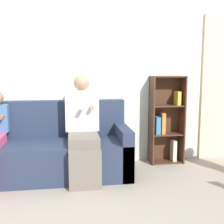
% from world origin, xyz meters
% --- Properties ---
extents(ground_plane, '(14.00, 14.00, 0.00)m').
position_xyz_m(ground_plane, '(0.00, 0.00, 0.00)').
color(ground_plane, '#9E9384').
extents(back_wall, '(10.00, 0.06, 2.55)m').
position_xyz_m(back_wall, '(0.00, 0.96, 1.27)').
color(back_wall, silver).
rests_on(back_wall, ground_plane).
extents(curtain_panel, '(0.58, 0.04, 2.16)m').
position_xyz_m(curtain_panel, '(2.43, 0.91, 1.08)').
color(curtain_panel, beige).
rests_on(curtain_panel, ground_plane).
extents(couch, '(2.08, 0.83, 0.94)m').
position_xyz_m(couch, '(-0.11, 0.52, 0.31)').
color(couch, '#28334C').
rests_on(couch, ground_plane).
extents(adult_seated, '(0.43, 0.76, 1.29)m').
position_xyz_m(adult_seated, '(0.33, 0.41, 0.67)').
color(adult_seated, '#70665B').
rests_on(adult_seated, ground_plane).
extents(bookshelf, '(0.48, 0.26, 1.27)m').
position_xyz_m(bookshelf, '(1.56, 0.82, 0.61)').
color(bookshelf, '#4C2D1E').
rests_on(bookshelf, ground_plane).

